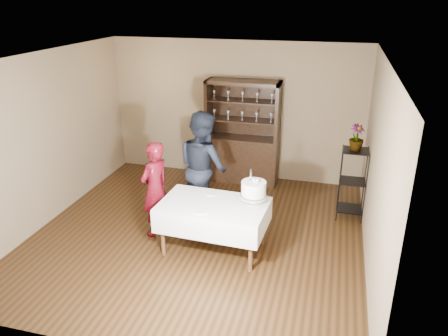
{
  "coord_description": "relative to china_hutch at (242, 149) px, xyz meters",
  "views": [
    {
      "loc": [
        1.91,
        -5.64,
        3.53
      ],
      "look_at": [
        0.39,
        0.1,
        1.12
      ],
      "focal_mm": 35.0,
      "sensor_mm": 36.0,
      "label": 1
    }
  ],
  "objects": [
    {
      "name": "potted_plant",
      "position": [
        2.06,
        -1.04,
        0.73
      ],
      "size": [
        0.32,
        0.32,
        0.42
      ],
      "primitive_type": "imported",
      "rotation": [
        0.0,
        0.0,
        0.61
      ],
      "color": "#456530",
      "rests_on": "plant_etagere"
    },
    {
      "name": "wall_right",
      "position": [
        2.3,
        -2.25,
        0.69
      ],
      "size": [
        0.02,
        5.0,
        2.7
      ],
      "primitive_type": "cube",
      "color": "#726349",
      "rests_on": "floor"
    },
    {
      "name": "cake",
      "position": [
        0.7,
        -2.47,
        0.3
      ],
      "size": [
        0.39,
        0.39,
        0.53
      ],
      "rotation": [
        0.0,
        0.0,
        0.1
      ],
      "color": "silver",
      "rests_on": "cake_table"
    },
    {
      "name": "back_wall",
      "position": [
        -0.2,
        0.25,
        0.69
      ],
      "size": [
        5.0,
        0.02,
        2.7
      ],
      "primitive_type": "cube",
      "color": "#726349",
      "rests_on": "floor"
    },
    {
      "name": "floor",
      "position": [
        -0.2,
        -2.25,
        -0.66
      ],
      "size": [
        5.0,
        5.0,
        0.0
      ],
      "primitive_type": "plane",
      "color": "black",
      "rests_on": "ground"
    },
    {
      "name": "plate_near",
      "position": [
        0.06,
        -2.87,
        0.1
      ],
      "size": [
        0.22,
        0.22,
        0.01
      ],
      "primitive_type": "cylinder",
      "rotation": [
        0.0,
        0.0,
        -0.04
      ],
      "color": "silver",
      "rests_on": "cake_table"
    },
    {
      "name": "plate_far",
      "position": [
        0.04,
        -2.3,
        0.1
      ],
      "size": [
        0.23,
        0.23,
        0.01
      ],
      "primitive_type": "cylinder",
      "rotation": [
        0.0,
        0.0,
        -0.16
      ],
      "color": "silver",
      "rests_on": "cake_table"
    },
    {
      "name": "man",
      "position": [
        -0.26,
        -1.72,
        0.26
      ],
      "size": [
        1.13,
        1.11,
        1.84
      ],
      "primitive_type": "imported",
      "rotation": [
        0.0,
        0.0,
        2.45
      ],
      "color": "black",
      "rests_on": "floor"
    },
    {
      "name": "cake_table",
      "position": [
        0.16,
        -2.61,
        -0.09
      ],
      "size": [
        1.55,
        1.01,
        0.75
      ],
      "rotation": [
        0.0,
        0.0,
        -0.05
      ],
      "color": "silver",
      "rests_on": "floor"
    },
    {
      "name": "woman",
      "position": [
        -0.83,
        -2.37,
        0.09
      ],
      "size": [
        0.53,
        0.64,
        1.51
      ],
      "primitive_type": "imported",
      "rotation": [
        0.0,
        0.0,
        -1.92
      ],
      "color": "#380509",
      "rests_on": "floor"
    },
    {
      "name": "china_hutch",
      "position": [
        0.0,
        0.0,
        0.0
      ],
      "size": [
        1.4,
        0.48,
        2.0
      ],
      "color": "black",
      "rests_on": "floor"
    },
    {
      "name": "wall_left",
      "position": [
        -2.7,
        -2.25,
        0.69
      ],
      "size": [
        0.02,
        5.0,
        2.7
      ],
      "primitive_type": "cube",
      "color": "#726349",
      "rests_on": "floor"
    },
    {
      "name": "plant_etagere",
      "position": [
        2.08,
        -1.05,
        -0.01
      ],
      "size": [
        0.42,
        0.42,
        1.2
      ],
      "color": "black",
      "rests_on": "floor"
    },
    {
      "name": "ceiling",
      "position": [
        -0.2,
        -2.25,
        2.04
      ],
      "size": [
        5.0,
        5.0,
        0.0
      ],
      "primitive_type": "plane",
      "rotation": [
        3.14,
        0.0,
        0.0
      ],
      "color": "white",
      "rests_on": "back_wall"
    }
  ]
}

